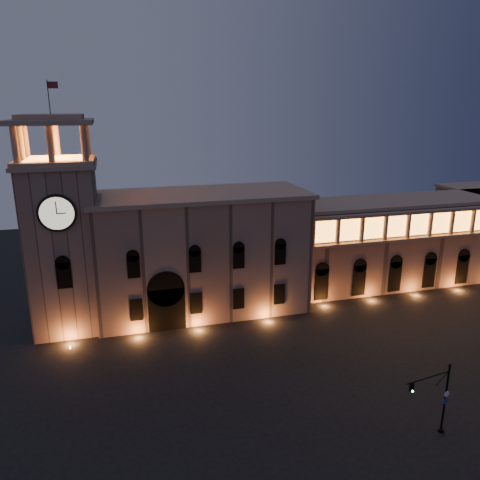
{
  "coord_description": "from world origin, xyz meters",
  "views": [
    {
      "loc": [
        -13.85,
        -42.25,
        29.5
      ],
      "look_at": [
        2.21,
        16.0,
        11.99
      ],
      "focal_mm": 35.0,
      "sensor_mm": 36.0,
      "label": 1
    }
  ],
  "objects": [
    {
      "name": "colonnade_wing",
      "position": [
        32.0,
        23.92,
        7.33
      ],
      "size": [
        40.6,
        11.5,
        14.5
      ],
      "color": "#826053",
      "rests_on": "ground"
    },
    {
      "name": "ground",
      "position": [
        0.0,
        0.0,
        0.0
      ],
      "size": [
        160.0,
        160.0,
        0.0
      ],
      "primitive_type": "plane",
      "color": "black",
      "rests_on": "ground"
    },
    {
      "name": "traffic_light",
      "position": [
        13.34,
        -11.6,
        3.76
      ],
      "size": [
        5.17,
        1.15,
        7.15
      ],
      "rotation": [
        0.0,
        0.0,
        0.15
      ],
      "color": "black",
      "rests_on": "ground"
    },
    {
      "name": "clock_tower",
      "position": [
        -20.5,
        20.98,
        12.5
      ],
      "size": [
        9.8,
        9.8,
        32.4
      ],
      "color": "#886558",
      "rests_on": "ground"
    },
    {
      "name": "government_building",
      "position": [
        -2.08,
        21.93,
        8.77
      ],
      "size": [
        30.8,
        12.8,
        17.6
      ],
      "color": "#886558",
      "rests_on": "ground"
    }
  ]
}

